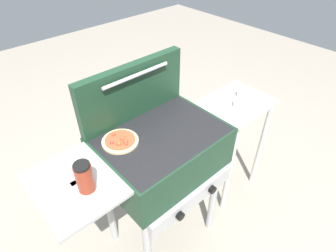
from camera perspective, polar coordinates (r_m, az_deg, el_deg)
ground_plane at (r=2.11m, az=-1.07°, el=-20.54°), size 8.00×8.00×0.00m
grill at (r=1.51m, az=-1.70°, el=-5.99°), size 0.96×0.53×0.90m
grill_lid_open at (r=1.47m, az=-7.14°, el=7.06°), size 0.63×0.08×0.30m
pizza_pepperoni at (r=1.38m, az=-9.66°, el=-2.98°), size 0.18×0.18×0.03m
sauce_jar at (r=1.17m, az=-16.57°, el=-9.90°), size 0.07×0.07×0.14m
prep_table at (r=2.03m, az=12.87°, el=-0.68°), size 0.44×0.36×0.80m
topping_bowl_near at (r=1.95m, az=15.47°, el=6.26°), size 0.12×0.12×0.04m
topping_bowl_far at (r=1.84m, az=14.75°, el=4.27°), size 0.11×0.11×0.04m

